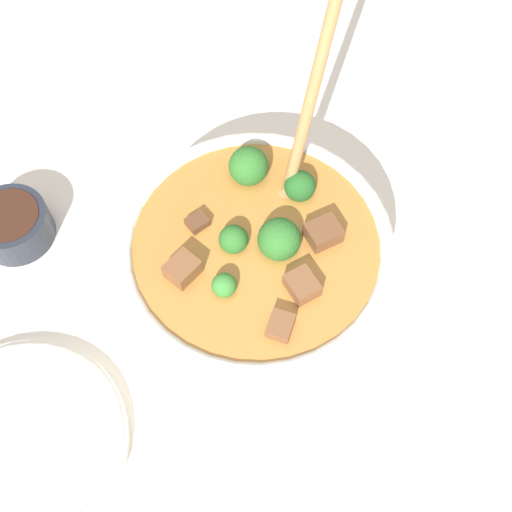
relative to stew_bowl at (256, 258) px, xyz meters
name	(u,v)px	position (x,y,z in m)	size (l,w,h in m)	color
ground_plane	(256,280)	(0.00, 0.00, -0.05)	(4.00, 4.00, 0.00)	silver
stew_bowl	(256,258)	(0.00, 0.00, 0.00)	(0.28, 0.28, 0.28)	white
condiment_bowl	(12,224)	(0.22, -0.17, -0.03)	(0.08, 0.08, 0.04)	#232833
empty_plate	(17,445)	(0.29, 0.07, -0.04)	(0.21, 0.21, 0.02)	silver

